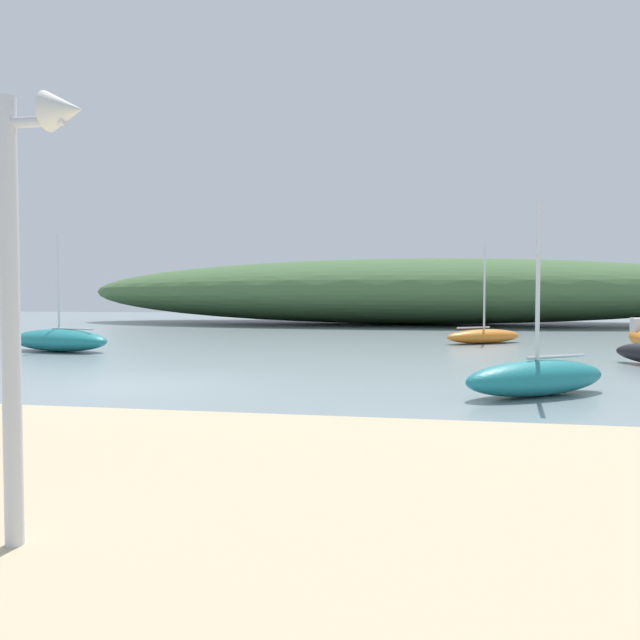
# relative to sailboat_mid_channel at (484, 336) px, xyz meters

# --- Properties ---
(ground_plane) EXTENTS (120.00, 120.00, 0.00)m
(ground_plane) POSITION_rel_sailboat_mid_channel_xyz_m (-8.17, -13.12, -0.31)
(ground_plane) COLOR gray
(distant_hill) EXTENTS (47.90, 15.45, 4.62)m
(distant_hill) POSITION_rel_sailboat_mid_channel_xyz_m (-3.61, 18.28, 2.00)
(distant_hill) COLOR #476B3D
(distant_hill) RESTS_ON ground
(sailboat_mid_channel) EXTENTS (3.54, 2.93, 4.05)m
(sailboat_mid_channel) POSITION_rel_sailboat_mid_channel_xyz_m (0.00, 0.00, 0.00)
(sailboat_mid_channel) COLOR orange
(sailboat_mid_channel) RESTS_ON ground
(sailboat_far_left) EXTENTS (3.21, 2.67, 3.68)m
(sailboat_far_left) POSITION_rel_sailboat_mid_channel_xyz_m (-0.24, -13.06, 0.04)
(sailboat_far_left) COLOR teal
(sailboat_far_left) RESTS_ON ground
(sailboat_east_reach) EXTENTS (4.28, 2.34, 4.02)m
(sailboat_east_reach) POSITION_rel_sailboat_mid_channel_xyz_m (-14.75, -6.28, 0.08)
(sailboat_east_reach) COLOR teal
(sailboat_east_reach) RESTS_ON ground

